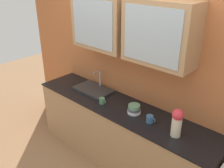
# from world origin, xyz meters

# --- Properties ---
(ground_plane) EXTENTS (10.00, 10.00, 0.00)m
(ground_plane) POSITION_xyz_m (0.00, 0.00, 0.00)
(ground_plane) COLOR #936B47
(back_wall_unit) EXTENTS (4.38, 0.45, 2.86)m
(back_wall_unit) POSITION_xyz_m (0.01, 0.30, 1.53)
(back_wall_unit) COLOR #B76638
(back_wall_unit) RESTS_ON ground_plane
(counter) EXTENTS (2.65, 0.60, 0.89)m
(counter) POSITION_xyz_m (0.00, 0.00, 0.45)
(counter) COLOR #A87F56
(counter) RESTS_ON ground_plane
(sink_faucet) EXTENTS (0.55, 0.34, 0.27)m
(sink_faucet) POSITION_xyz_m (-0.58, 0.09, 0.91)
(sink_faucet) COLOR #2D2D30
(sink_faucet) RESTS_ON counter
(bowl_stack) EXTENTS (0.16, 0.16, 0.11)m
(bowl_stack) POSITION_xyz_m (0.22, -0.00, 0.94)
(bowl_stack) COLOR white
(bowl_stack) RESTS_ON counter
(vase) EXTENTS (0.12, 0.12, 0.32)m
(vase) POSITION_xyz_m (0.82, -0.06, 1.06)
(vase) COLOR beige
(vase) RESTS_ON counter
(cup_near_sink) EXTENTS (0.11, 0.08, 0.08)m
(cup_near_sink) POSITION_xyz_m (-0.22, -0.10, 0.93)
(cup_near_sink) COLOR #4C7F59
(cup_near_sink) RESTS_ON counter
(cup_near_bowls) EXTENTS (0.12, 0.08, 0.09)m
(cup_near_bowls) POSITION_xyz_m (0.48, -0.04, 0.93)
(cup_near_bowls) COLOR #38608C
(cup_near_bowls) RESTS_ON counter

